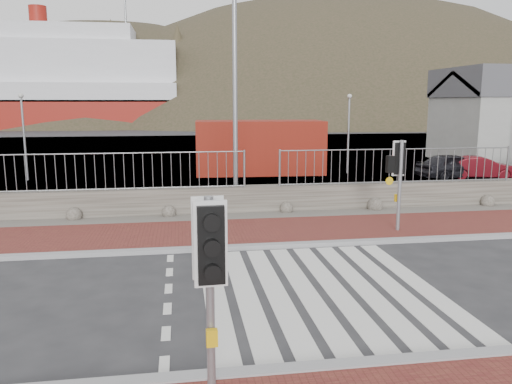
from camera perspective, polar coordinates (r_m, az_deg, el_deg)
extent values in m
plane|color=#28282B|center=(10.27, 7.28, -11.00)|extent=(220.00, 220.00, 0.00)
cube|color=brown|center=(14.43, 2.40, -4.49)|extent=(40.00, 3.00, 0.08)
cube|color=gray|center=(7.68, 13.73, -18.52)|extent=(40.00, 0.25, 0.12)
cube|color=gray|center=(13.01, 3.67, -6.11)|extent=(40.00, 0.25, 0.12)
cube|color=silver|center=(9.93, -4.71, -11.69)|extent=(0.42, 5.60, 0.01)
cube|color=silver|center=(9.98, -1.20, -11.53)|extent=(0.42, 5.60, 0.01)
cube|color=silver|center=(10.07, 2.25, -11.33)|extent=(0.42, 5.60, 0.01)
cube|color=silver|center=(10.19, 5.63, -11.10)|extent=(0.42, 5.60, 0.01)
cube|color=silver|center=(10.35, 8.91, -10.84)|extent=(0.42, 5.60, 0.01)
cube|color=silver|center=(10.54, 12.07, -10.55)|extent=(0.42, 5.60, 0.01)
cube|color=silver|center=(10.76, 15.12, -10.25)|extent=(0.42, 5.60, 0.01)
cube|color=silver|center=(11.01, 18.02, -9.93)|extent=(0.42, 5.60, 0.01)
cube|color=#59544C|center=(16.34, 1.06, -2.77)|extent=(40.00, 1.50, 0.06)
cube|color=#4A453D|center=(17.02, 0.61, -0.79)|extent=(40.00, 0.60, 0.90)
cylinder|color=gray|center=(16.56, -15.97, 4.28)|extent=(8.40, 0.04, 0.04)
cylinder|color=gray|center=(16.62, -1.34, 2.61)|extent=(0.07, 0.07, 1.20)
cylinder|color=gray|center=(18.05, 15.97, 4.74)|extent=(8.40, 0.04, 0.04)
cylinder|color=gray|center=(16.82, 2.72, 2.69)|extent=(0.07, 0.07, 1.20)
cylinder|color=gray|center=(20.21, 26.80, 2.87)|extent=(0.07, 0.07, 1.20)
cube|color=#4C4C4F|center=(37.37, -4.48, 4.51)|extent=(120.00, 40.00, 0.50)
cube|color=#3F4C54|center=(72.24, -6.55, 7.23)|extent=(220.00, 50.00, 0.05)
cube|color=maroon|center=(81.16, -27.09, 7.93)|extent=(50.00, 16.00, 4.00)
cube|color=silver|center=(78.78, -20.41, 13.47)|extent=(30.00, 12.00, 6.00)
cube|color=silver|center=(79.15, -20.60, 16.35)|extent=(18.00, 10.00, 2.50)
cylinder|color=maroon|center=(80.34, -23.65, 17.86)|extent=(2.40, 2.40, 3.00)
cylinder|color=gray|center=(78.57, -14.73, 19.66)|extent=(0.30, 0.30, 6.00)
ellipsoid|color=#2B2D1B|center=(100.70, -15.44, -3.76)|extent=(106.40, 68.40, 76.00)
ellipsoid|color=#2B2D1B|center=(106.67, 9.62, -6.08)|extent=(140.00, 90.00, 100.00)
cylinder|color=gray|center=(6.04, -5.24, -12.97)|extent=(0.10, 0.10, 2.66)
cube|color=gold|center=(6.18, -5.19, -15.81)|extent=(0.14, 0.08, 0.21)
cube|color=black|center=(5.77, -5.37, -5.60)|extent=(0.39, 0.25, 1.00)
sphere|color=#0CE53F|center=(5.86, -5.32, -8.28)|extent=(0.14, 0.14, 0.14)
cylinder|color=gray|center=(14.72, 16.10, 0.54)|extent=(0.10, 0.10, 2.66)
cube|color=gold|center=(14.78, 16.03, -0.73)|extent=(0.14, 0.09, 0.21)
cube|color=black|center=(14.61, 16.25, 3.67)|extent=(0.40, 0.27, 1.00)
sphere|color=#0CE53F|center=(14.64, 16.20, 2.56)|extent=(0.14, 0.14, 0.14)
cube|color=black|center=(14.46, 15.09, 3.09)|extent=(0.22, 0.17, 0.48)
cylinder|color=gray|center=(17.42, -2.43, 13.11)|extent=(0.16, 0.16, 9.17)
cube|color=maroon|center=(26.31, 0.39, 5.15)|extent=(6.72, 3.05, 2.75)
imported|color=black|center=(26.37, 21.51, 2.80)|extent=(3.85, 2.13, 1.24)
imported|color=#580C14|center=(26.81, 24.26, 2.56)|extent=(3.50, 1.96, 1.09)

